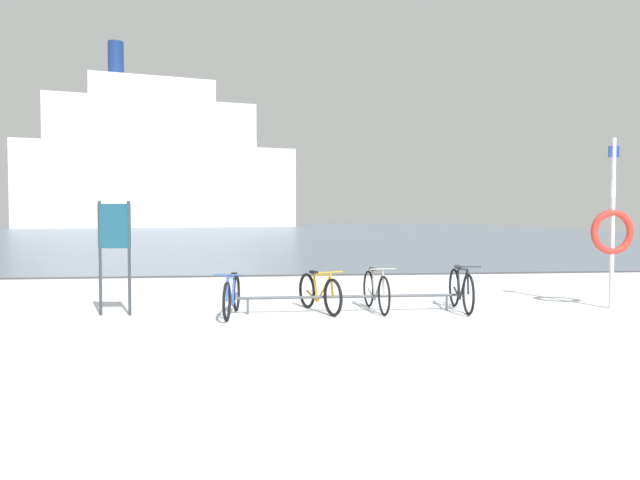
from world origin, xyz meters
TOP-DOWN VIEW (x-y plane):
  - ground at (0.00, 53.90)m, footprint 80.00×132.00m
  - bike_rack at (0.34, 3.30)m, footprint 3.90×0.06m
  - bicycle_0 at (-1.68, 3.17)m, footprint 0.46×1.68m
  - bicycle_1 at (-0.16, 3.42)m, footprint 0.67×1.59m
  - bicycle_2 at (0.85, 3.44)m, footprint 0.46×1.69m
  - bicycle_3 at (2.36, 3.31)m, footprint 0.46×1.71m
  - info_sign at (-3.64, 3.46)m, footprint 0.55×0.12m
  - rescue_post at (5.18, 3.24)m, footprint 0.83×0.13m
  - ferry_ship at (-14.59, 84.33)m, footprint 39.78×20.99m

SIDE VIEW (x-z plane):
  - ground at x=0.00m, z-range -0.08..0.00m
  - bike_rack at x=0.34m, z-range 0.12..0.42m
  - bicycle_1 at x=-0.16m, z-range -0.04..0.71m
  - bicycle_0 at x=-1.68m, z-range -0.03..0.72m
  - bicycle_2 at x=0.85m, z-range -0.04..0.76m
  - bicycle_3 at x=2.36m, z-range -0.04..0.79m
  - info_sign at x=-3.64m, z-range 0.34..2.28m
  - rescue_post at x=5.18m, z-range -0.10..3.00m
  - ferry_ship at x=-14.59m, z-range -4.28..21.81m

